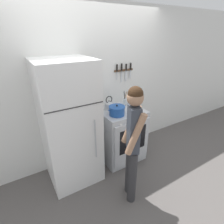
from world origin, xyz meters
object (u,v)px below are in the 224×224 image
at_px(refrigerator, 70,125).
at_px(dutch_oven_pot, 117,111).
at_px(tea_kettle, 109,105).
at_px(utensil_jar, 125,101).
at_px(stove_range, 121,134).
at_px(person, 133,141).

xyz_separation_m(refrigerator, dutch_oven_pot, (0.73, -0.11, 0.10)).
relative_size(refrigerator, dutch_oven_pot, 6.16).
height_order(dutch_oven_pot, tea_kettle, tea_kettle).
xyz_separation_m(tea_kettle, utensil_jar, (0.33, 0.01, -0.00)).
relative_size(stove_range, utensil_jar, 3.52).
xyz_separation_m(stove_range, tea_kettle, (-0.15, 0.16, 0.53)).
bearing_deg(stove_range, tea_kettle, 133.54).
bearing_deg(tea_kettle, refrigerator, -168.29).
height_order(tea_kettle, person, person).
distance_m(dutch_oven_pot, person, 0.71).
bearing_deg(dutch_oven_pot, person, -106.55).
height_order(refrigerator, person, refrigerator).
relative_size(dutch_oven_pot, utensil_jar, 1.11).
relative_size(tea_kettle, utensil_jar, 0.87).
distance_m(refrigerator, person, 0.94).
distance_m(stove_range, utensil_jar, 0.58).
distance_m(refrigerator, dutch_oven_pot, 0.74).
bearing_deg(stove_range, refrigerator, 179.81).
relative_size(dutch_oven_pot, tea_kettle, 1.28).
height_order(stove_range, dutch_oven_pot, dutch_oven_pot).
bearing_deg(person, utensil_jar, -5.67).
bearing_deg(refrigerator, tea_kettle, 11.71).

